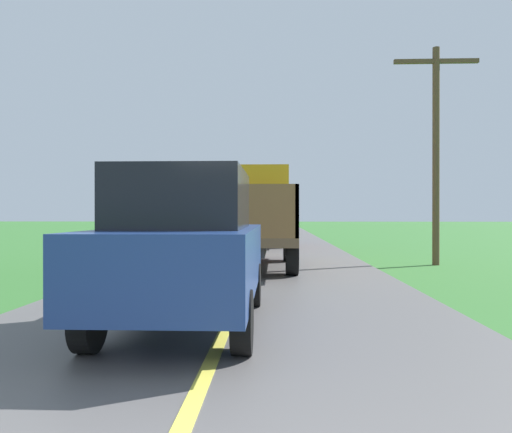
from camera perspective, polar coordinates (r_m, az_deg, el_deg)
The scene contains 4 objects.
banana_truck_near at distance 13.61m, azimuth -0.58°, elevation 0.27°, with size 2.38×5.82×2.80m.
banana_truck_far at distance 22.79m, azimuth 0.50°, elevation 0.25°, with size 2.38×5.81×2.80m.
utility_pole_roadside at distance 15.11m, azimuth 20.36°, elevation 7.89°, with size 2.41×0.20×6.29m.
following_car at distance 6.10m, azimuth -8.09°, elevation -3.44°, with size 1.74×4.10×1.92m.
Camera 1 is at (0.60, -0.91, 1.46)m, focal length 34.10 mm.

